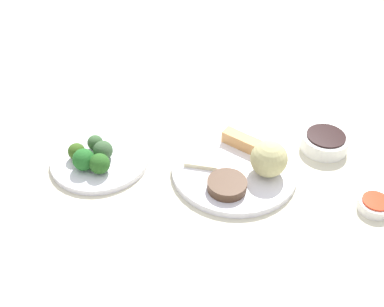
# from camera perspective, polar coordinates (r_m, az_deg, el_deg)

# --- Properties ---
(tabletop) EXTENTS (2.20, 2.20, 0.02)m
(tabletop) POSITION_cam_1_polar(r_m,az_deg,el_deg) (1.04, 4.48, -1.79)
(tabletop) COLOR beige
(tabletop) RESTS_ON ground
(main_plate) EXTENTS (0.28, 0.28, 0.02)m
(main_plate) POSITION_cam_1_polar(r_m,az_deg,el_deg) (1.01, 5.37, -1.94)
(main_plate) COLOR white
(main_plate) RESTS_ON tabletop
(rice_scoop) EXTENTS (0.08, 0.08, 0.08)m
(rice_scoop) POSITION_cam_1_polar(r_m,az_deg,el_deg) (0.97, 9.74, -0.67)
(rice_scoop) COLOR tan
(rice_scoop) RESTS_ON main_plate
(spring_roll) EXTENTS (0.09, 0.08, 0.03)m
(spring_roll) POSITION_cam_1_polar(r_m,az_deg,el_deg) (1.05, 6.31, 1.56)
(spring_roll) COLOR tan
(spring_roll) RESTS_ON main_plate
(crab_rangoon_wonton) EXTENTS (0.09, 0.08, 0.01)m
(crab_rangoon_wonton) POSITION_cam_1_polar(r_m,az_deg,el_deg) (1.02, 1.39, -0.59)
(crab_rangoon_wonton) COLOR beige
(crab_rangoon_wonton) RESTS_ON main_plate
(stir_fry_heap) EXTENTS (0.08, 0.08, 0.02)m
(stir_fry_heap) POSITION_cam_1_polar(r_m,az_deg,el_deg) (0.95, 4.47, -4.00)
(stir_fry_heap) COLOR #4A3121
(stir_fry_heap) RESTS_ON main_plate
(broccoli_plate) EXTENTS (0.23, 0.23, 0.01)m
(broccoli_plate) POSITION_cam_1_polar(r_m,az_deg,el_deg) (1.06, -11.57, -0.63)
(broccoli_plate) COLOR white
(broccoli_plate) RESTS_ON tabletop
(broccoli_floret_0) EXTENTS (0.04, 0.04, 0.04)m
(broccoli_floret_0) POSITION_cam_1_polar(r_m,az_deg,el_deg) (1.06, -12.20, 1.36)
(broccoli_floret_0) COLOR #375B31
(broccoli_floret_0) RESTS_ON broccoli_plate
(broccoli_floret_1) EXTENTS (0.04, 0.04, 0.04)m
(broccoli_floret_1) POSITION_cam_1_polar(r_m,az_deg,el_deg) (1.03, -11.25, 0.40)
(broccoli_floret_1) COLOR #385834
(broccoli_floret_1) RESTS_ON broccoli_plate
(broccoli_floret_2) EXTENTS (0.05, 0.05, 0.05)m
(broccoli_floret_2) POSITION_cam_1_polar(r_m,az_deg,el_deg) (1.01, -13.59, -0.76)
(broccoli_floret_2) COLOR #216223
(broccoli_floret_2) RESTS_ON broccoli_plate
(broccoli_floret_3) EXTENTS (0.04, 0.04, 0.04)m
(broccoli_floret_3) POSITION_cam_1_polar(r_m,az_deg,el_deg) (1.05, -14.45, 0.24)
(broccoli_floret_3) COLOR #35581A
(broccoli_floret_3) RESTS_ON broccoli_plate
(broccoli_floret_4) EXTENTS (0.05, 0.05, 0.05)m
(broccoli_floret_4) POSITION_cam_1_polar(r_m,az_deg,el_deg) (1.00, -11.67, -1.27)
(broccoli_floret_4) COLOR #275A1E
(broccoli_floret_4) RESTS_ON broccoli_plate
(soy_sauce_bowl) EXTENTS (0.11, 0.11, 0.04)m
(soy_sauce_bowl) POSITION_cam_1_polar(r_m,az_deg,el_deg) (1.11, 16.49, 1.37)
(soy_sauce_bowl) COLOR white
(soy_sauce_bowl) RESTS_ON tabletop
(soy_sauce_bowl_liquid) EXTENTS (0.09, 0.09, 0.00)m
(soy_sauce_bowl_liquid) POSITION_cam_1_polar(r_m,az_deg,el_deg) (1.10, 16.68, 2.17)
(soy_sauce_bowl_liquid) COLOR black
(soy_sauce_bowl_liquid) RESTS_ON soy_sauce_bowl
(sauce_ramekin_sweet_and_sour) EXTENTS (0.07, 0.07, 0.02)m
(sauce_ramekin_sweet_and_sour) POSITION_cam_1_polar(r_m,az_deg,el_deg) (1.00, 22.18, -6.10)
(sauce_ramekin_sweet_and_sour) COLOR white
(sauce_ramekin_sweet_and_sour) RESTS_ON tabletop
(sauce_ramekin_sweet_and_sour_liquid) EXTENTS (0.06, 0.06, 0.00)m
(sauce_ramekin_sweet_and_sour_liquid) POSITION_cam_1_polar(r_m,az_deg,el_deg) (0.99, 22.36, -5.60)
(sauce_ramekin_sweet_and_sour_liquid) COLOR red
(sauce_ramekin_sweet_and_sour_liquid) RESTS_ON sauce_ramekin_sweet_and_sour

